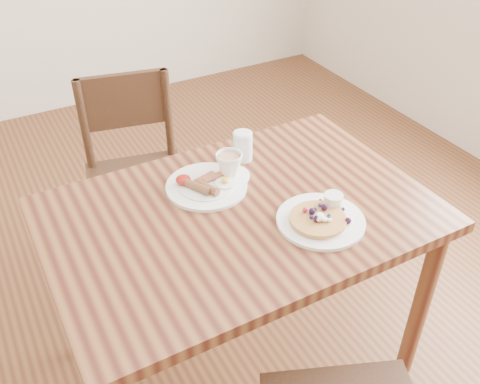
{
  "coord_description": "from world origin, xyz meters",
  "views": [
    {
      "loc": [
        -0.64,
        -1.15,
        1.79
      ],
      "look_at": [
        0.0,
        0.0,
        0.82
      ],
      "focal_mm": 40.0,
      "sensor_mm": 36.0,
      "label": 1
    }
  ],
  "objects": [
    {
      "name": "water_glass",
      "position": [
        0.15,
        0.26,
        0.8
      ],
      "size": [
        0.07,
        0.07,
        0.11
      ],
      "primitive_type": "cylinder",
      "color": "silver",
      "rests_on": "dining_table"
    },
    {
      "name": "ground",
      "position": [
        0.0,
        0.0,
        0.0
      ],
      "size": [
        5.0,
        5.0,
        0.0
      ],
      "primitive_type": "plane",
      "color": "#512B17",
      "rests_on": "ground"
    },
    {
      "name": "teacup_saucer",
      "position": [
        0.06,
        0.18,
        0.79
      ],
      "size": [
        0.14,
        0.14,
        0.09
      ],
      "color": "white",
      "rests_on": "dining_table"
    },
    {
      "name": "dining_table",
      "position": [
        0.0,
        0.0,
        0.65
      ],
      "size": [
        1.2,
        0.8,
        0.75
      ],
      "color": "brown",
      "rests_on": "ground"
    },
    {
      "name": "pancake_plate",
      "position": [
        0.19,
        -0.17,
        0.76
      ],
      "size": [
        0.27,
        0.27,
        0.06
      ],
      "color": "white",
      "rests_on": "dining_table"
    },
    {
      "name": "breakfast_plate",
      "position": [
        -0.04,
        0.16,
        0.76
      ],
      "size": [
        0.27,
        0.27,
        0.04
      ],
      "color": "white",
      "rests_on": "dining_table"
    },
    {
      "name": "chair_far",
      "position": [
        -0.1,
        0.75,
        0.49
      ],
      "size": [
        0.5,
        0.5,
        0.88
      ],
      "rotation": [
        0.0,
        0.0,
        2.94
      ],
      "color": "#392414",
      "rests_on": "ground"
    }
  ]
}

